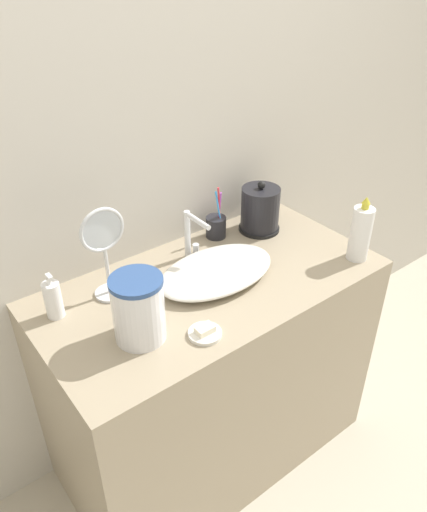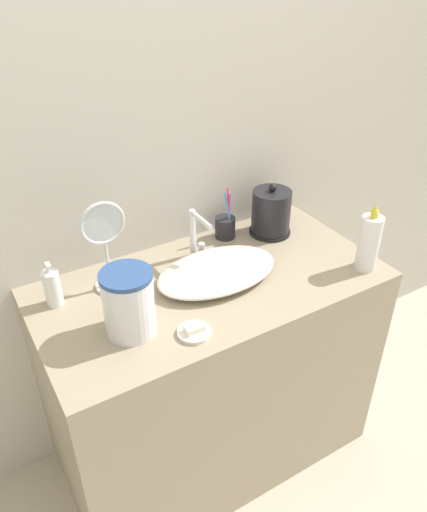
% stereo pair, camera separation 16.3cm
% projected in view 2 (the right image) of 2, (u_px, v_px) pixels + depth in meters
% --- Properties ---
extents(ground_plane, '(12.00, 12.00, 0.00)m').
position_uv_depth(ground_plane, '(252.00, 501.00, 1.93)').
color(ground_plane, '#BCB29E').
extents(wall_back, '(6.00, 0.04, 2.60)m').
position_uv_depth(wall_back, '(162.00, 128.00, 1.67)').
color(wall_back, beige).
rests_on(wall_back, ground_plane).
extents(vanity_counter, '(1.18, 0.60, 0.86)m').
position_uv_depth(vanity_counter, '(212.00, 373.00, 1.91)').
color(vanity_counter, gray).
rests_on(vanity_counter, ground_plane).
extents(sink_basin, '(0.43, 0.27, 0.06)m').
position_uv_depth(sink_basin, '(217.00, 271.00, 1.68)').
color(sink_basin, silver).
rests_on(sink_basin, vanity_counter).
extents(faucet, '(0.06, 0.14, 0.19)m').
position_uv_depth(faucet, '(196.00, 232.00, 1.75)').
color(faucet, silver).
rests_on(faucet, vanity_counter).
extents(electric_kettle, '(0.16, 0.16, 0.21)m').
position_uv_depth(electric_kettle, '(271.00, 214.00, 1.91)').
color(electric_kettle, black).
rests_on(electric_kettle, vanity_counter).
extents(toothbrush_cup, '(0.08, 0.08, 0.21)m').
position_uv_depth(toothbrush_cup, '(225.00, 227.00, 1.90)').
color(toothbrush_cup, '#232328').
rests_on(toothbrush_cup, vanity_counter).
extents(lotion_bottle, '(0.05, 0.05, 0.16)m').
position_uv_depth(lotion_bottle, '(52.00, 288.00, 1.55)').
color(lotion_bottle, white).
rests_on(lotion_bottle, vanity_counter).
extents(shampoo_bottle, '(0.07, 0.07, 0.24)m').
position_uv_depth(shampoo_bottle, '(369.00, 242.00, 1.70)').
color(shampoo_bottle, white).
rests_on(shampoo_bottle, vanity_counter).
extents(soap_dish, '(0.10, 0.10, 0.03)m').
position_uv_depth(soap_dish, '(194.00, 331.00, 1.45)').
color(soap_dish, silver).
rests_on(soap_dish, vanity_counter).
extents(vanity_mirror, '(0.15, 0.10, 0.31)m').
position_uv_depth(vanity_mirror, '(105.00, 241.00, 1.56)').
color(vanity_mirror, silver).
rests_on(vanity_mirror, vanity_counter).
extents(water_pitcher, '(0.15, 0.15, 0.20)m').
position_uv_depth(water_pitcher, '(129.00, 303.00, 1.42)').
color(water_pitcher, silver).
rests_on(water_pitcher, vanity_counter).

